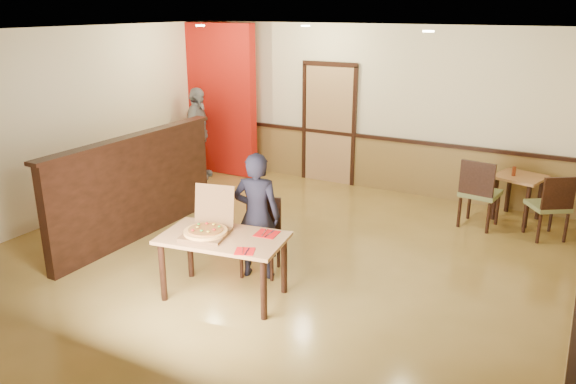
{
  "coord_description": "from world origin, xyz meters",
  "views": [
    {
      "loc": [
        3.33,
        -5.57,
        3.08
      ],
      "look_at": [
        0.26,
        0.0,
        0.96
      ],
      "focal_mm": 35.0,
      "sensor_mm": 36.0,
      "label": 1
    }
  ],
  "objects_px": {
    "side_table": "(519,187)",
    "passerby": "(198,134)",
    "side_chair_right": "(551,204)",
    "side_chair_left": "(479,191)",
    "pizza_box": "(207,229)",
    "condiment": "(514,171)",
    "diner_chair": "(261,233)",
    "diner": "(257,216)",
    "main_table": "(223,245)"
  },
  "relations": [
    {
      "from": "diner_chair",
      "to": "condiment",
      "type": "xyz_separation_m",
      "value": [
        2.38,
        3.27,
        0.26
      ]
    },
    {
      "from": "side_chair_right",
      "to": "condiment",
      "type": "bearing_deg",
      "value": -78.01
    },
    {
      "from": "side_chair_left",
      "to": "condiment",
      "type": "bearing_deg",
      "value": -115.13
    },
    {
      "from": "diner_chair",
      "to": "diner",
      "type": "xyz_separation_m",
      "value": [
        0.03,
        -0.14,
        0.27
      ]
    },
    {
      "from": "pizza_box",
      "to": "diner_chair",
      "type": "bearing_deg",
      "value": 61.82
    },
    {
      "from": "main_table",
      "to": "pizza_box",
      "type": "xyz_separation_m",
      "value": [
        -0.18,
        -0.03,
        0.17
      ]
    },
    {
      "from": "main_table",
      "to": "pizza_box",
      "type": "bearing_deg",
      "value": 179.98
    },
    {
      "from": "diner_chair",
      "to": "side_table",
      "type": "relative_size",
      "value": 1.15
    },
    {
      "from": "main_table",
      "to": "side_chair_left",
      "type": "height_order",
      "value": "side_chair_left"
    },
    {
      "from": "diner",
      "to": "condiment",
      "type": "distance_m",
      "value": 4.14
    },
    {
      "from": "side_chair_right",
      "to": "condiment",
      "type": "height_order",
      "value": "side_chair_right"
    },
    {
      "from": "passerby",
      "to": "condiment",
      "type": "distance_m",
      "value": 5.45
    },
    {
      "from": "diner_chair",
      "to": "diner",
      "type": "distance_m",
      "value": 0.3
    },
    {
      "from": "diner",
      "to": "passerby",
      "type": "height_order",
      "value": "passerby"
    },
    {
      "from": "passerby",
      "to": "pizza_box",
      "type": "bearing_deg",
      "value": -159.23
    },
    {
      "from": "side_table",
      "to": "side_chair_right",
      "type": "bearing_deg",
      "value": -51.18
    },
    {
      "from": "main_table",
      "to": "diner",
      "type": "height_order",
      "value": "diner"
    },
    {
      "from": "pizza_box",
      "to": "side_table",
      "type": "bearing_deg",
      "value": 43.27
    },
    {
      "from": "side_chair_right",
      "to": "condiment",
      "type": "relative_size",
      "value": 6.84
    },
    {
      "from": "side_chair_left",
      "to": "pizza_box",
      "type": "bearing_deg",
      "value": 64.95
    },
    {
      "from": "main_table",
      "to": "pizza_box",
      "type": "relative_size",
      "value": 2.27
    },
    {
      "from": "side_chair_left",
      "to": "diner",
      "type": "distance_m",
      "value": 3.46
    },
    {
      "from": "side_chair_right",
      "to": "diner",
      "type": "height_order",
      "value": "diner"
    },
    {
      "from": "condiment",
      "to": "side_chair_right",
      "type": "bearing_deg",
      "value": -43.94
    },
    {
      "from": "diner",
      "to": "condiment",
      "type": "height_order",
      "value": "diner"
    },
    {
      "from": "side_table",
      "to": "passerby",
      "type": "bearing_deg",
      "value": -174.25
    },
    {
      "from": "diner",
      "to": "passerby",
      "type": "xyz_separation_m",
      "value": [
        -3.08,
        2.91,
        0.08
      ]
    },
    {
      "from": "side_chair_right",
      "to": "condiment",
      "type": "distance_m",
      "value": 0.84
    },
    {
      "from": "pizza_box",
      "to": "condiment",
      "type": "distance_m",
      "value": 4.81
    },
    {
      "from": "condiment",
      "to": "diner",
      "type": "bearing_deg",
      "value": -124.45
    },
    {
      "from": "side_chair_left",
      "to": "pizza_box",
      "type": "height_order",
      "value": "pizza_box"
    },
    {
      "from": "side_table",
      "to": "side_chair_left",
      "type": "bearing_deg",
      "value": -126.32
    },
    {
      "from": "side_chair_right",
      "to": "side_table",
      "type": "height_order",
      "value": "side_chair_right"
    },
    {
      "from": "main_table",
      "to": "side_chair_left",
      "type": "distance_m",
      "value": 4.0
    },
    {
      "from": "side_table",
      "to": "condiment",
      "type": "relative_size",
      "value": 5.74
    },
    {
      "from": "side_chair_right",
      "to": "passerby",
      "type": "distance_m",
      "value": 6.01
    },
    {
      "from": "diner_chair",
      "to": "main_table",
      "type": "bearing_deg",
      "value": -109.04
    },
    {
      "from": "condiment",
      "to": "passerby",
      "type": "bearing_deg",
      "value": -174.65
    },
    {
      "from": "diner_chair",
      "to": "condiment",
      "type": "relative_size",
      "value": 6.57
    },
    {
      "from": "side_table",
      "to": "diner",
      "type": "bearing_deg",
      "value": -125.11
    },
    {
      "from": "side_table",
      "to": "passerby",
      "type": "distance_m",
      "value": 5.55
    },
    {
      "from": "diner",
      "to": "condiment",
      "type": "relative_size",
      "value": 11.07
    },
    {
      "from": "side_chair_left",
      "to": "diner",
      "type": "height_order",
      "value": "diner"
    },
    {
      "from": "diner_chair",
      "to": "passerby",
      "type": "xyz_separation_m",
      "value": [
        -3.05,
        2.77,
        0.35
      ]
    },
    {
      "from": "main_table",
      "to": "side_chair_right",
      "type": "distance_m",
      "value": 4.57
    },
    {
      "from": "main_table",
      "to": "condiment",
      "type": "bearing_deg",
      "value": 50.07
    },
    {
      "from": "passerby",
      "to": "diner_chair",
      "type": "bearing_deg",
      "value": -150.18
    },
    {
      "from": "side_chair_left",
      "to": "side_table",
      "type": "height_order",
      "value": "side_chair_left"
    },
    {
      "from": "diner_chair",
      "to": "pizza_box",
      "type": "bearing_deg",
      "value": -121.96
    },
    {
      "from": "main_table",
      "to": "side_table",
      "type": "height_order",
      "value": "main_table"
    }
  ]
}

